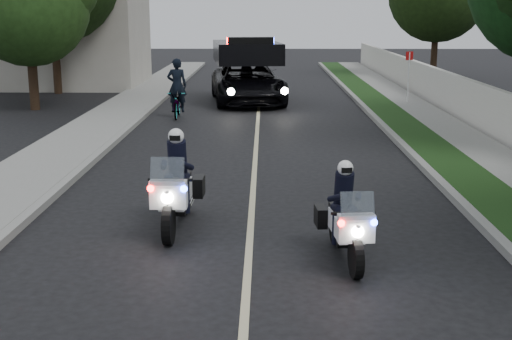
{
  "coord_description": "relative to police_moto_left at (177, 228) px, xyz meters",
  "views": [
    {
      "loc": [
        0.25,
        -8.76,
        3.77
      ],
      "look_at": [
        0.09,
        3.05,
        1.0
      ],
      "focal_mm": 47.99,
      "sensor_mm": 36.0,
      "label": 1
    }
  ],
  "objects": [
    {
      "name": "tree_right_e",
      "position": [
        11.09,
        27.58,
        0.0
      ],
      "size": [
        6.05,
        6.05,
        9.12
      ],
      "primitive_type": null,
      "rotation": [
        0.0,
        0.0,
        0.11
      ],
      "color": "black",
      "rests_on": "ground"
    },
    {
      "name": "curb_left",
      "position": [
        -2.79,
        7.2,
        0.07
      ],
      "size": [
        0.2,
        60.0,
        0.15
      ],
      "primitive_type": "cube",
      "color": "gray",
      "rests_on": "ground"
    },
    {
      "name": "police_moto_right",
      "position": [
        2.8,
        -1.52,
        0.0
      ],
      "size": [
        0.8,
        1.87,
        1.55
      ],
      "primitive_type": null,
      "rotation": [
        0.0,
        0.0,
        0.09
      ],
      "color": "silver",
      "rests_on": "ground"
    },
    {
      "name": "lane_marking",
      "position": [
        1.31,
        7.2,
        0.0
      ],
      "size": [
        0.12,
        50.0,
        0.01
      ],
      "primitive_type": "cube",
      "color": "#BFB78C",
      "rests_on": "ground"
    },
    {
      "name": "sidewalk_right",
      "position": [
        7.41,
        7.2,
        0.08
      ],
      "size": [
        1.4,
        60.0,
        0.16
      ],
      "primitive_type": "cube",
      "color": "gray",
      "rests_on": "ground"
    },
    {
      "name": "sign_post",
      "position": [
        7.31,
        16.04,
        0.0
      ],
      "size": [
        0.46,
        0.46,
        2.22
      ],
      "primitive_type": null,
      "rotation": [
        0.0,
        0.0,
        0.42
      ],
      "color": "red",
      "rests_on": "ground"
    },
    {
      "name": "cyclist",
      "position": [
        -1.58,
        12.71,
        0.0
      ],
      "size": [
        0.73,
        0.52,
        1.91
      ],
      "primitive_type": "imported",
      "rotation": [
        0.0,
        0.0,
        3.24
      ],
      "color": "black",
      "rests_on": "ground"
    },
    {
      "name": "tree_left_far",
      "position": [
        -8.0,
        19.85,
        0.0
      ],
      "size": [
        7.84,
        7.84,
        10.4
      ],
      "primitive_type": null,
      "rotation": [
        0.0,
        0.0,
        -0.31
      ],
      "color": "black",
      "rests_on": "ground"
    },
    {
      "name": "tree_left_near",
      "position": [
        -7.34,
        14.59,
        0.0
      ],
      "size": [
        5.02,
        5.02,
        7.68
      ],
      "primitive_type": null,
      "rotation": [
        0.0,
        0.0,
        0.1
      ],
      "color": "#214316",
      "rests_on": "ground"
    },
    {
      "name": "curb_right",
      "position": [
        5.41,
        7.2,
        0.07
      ],
      "size": [
        0.2,
        60.0,
        0.15
      ],
      "primitive_type": "cube",
      "color": "gray",
      "rests_on": "ground"
    },
    {
      "name": "bicycle",
      "position": [
        -1.58,
        12.71,
        0.0
      ],
      "size": [
        0.71,
        1.83,
        0.95
      ],
      "primitive_type": "imported",
      "rotation": [
        0.0,
        0.0,
        0.05
      ],
      "color": "black",
      "rests_on": "ground"
    },
    {
      "name": "grass_verge",
      "position": [
        6.11,
        7.2,
        0.08
      ],
      "size": [
        1.2,
        60.0,
        0.16
      ],
      "primitive_type": "cube",
      "color": "#193814",
      "rests_on": "ground"
    },
    {
      "name": "police_suv",
      "position": [
        0.83,
        16.79,
        0.0
      ],
      "size": [
        3.5,
        6.3,
        2.92
      ],
      "primitive_type": "imported",
      "rotation": [
        0.0,
        0.0,
        0.12
      ],
      "color": "black",
      "rests_on": "ground"
    },
    {
      "name": "ground",
      "position": [
        1.31,
        -2.8,
        0.0
      ],
      "size": [
        120.0,
        120.0,
        0.0
      ],
      "primitive_type": "plane",
      "color": "black",
      "rests_on": "ground"
    },
    {
      "name": "sidewalk_left",
      "position": [
        -3.89,
        7.2,
        0.08
      ],
      "size": [
        2.0,
        60.0,
        0.16
      ],
      "primitive_type": "cube",
      "color": "gray",
      "rests_on": "ground"
    },
    {
      "name": "police_moto_left",
      "position": [
        0.0,
        0.0,
        0.0
      ],
      "size": [
        0.78,
        2.1,
        1.77
      ],
      "primitive_type": null,
      "rotation": [
        0.0,
        0.0,
        -0.02
      ],
      "color": "silver",
      "rests_on": "ground"
    },
    {
      "name": "building_far",
      "position": [
        -8.69,
        23.2,
        3.5
      ],
      "size": [
        8.0,
        6.0,
        7.0
      ],
      "primitive_type": "cube",
      "color": "#A8A396",
      "rests_on": "ground"
    }
  ]
}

